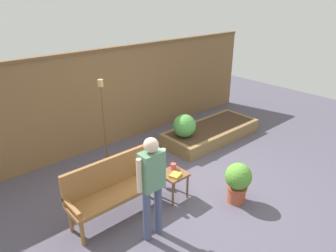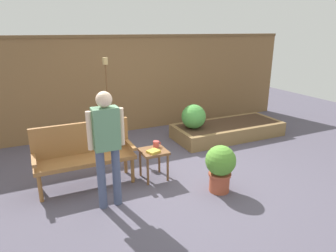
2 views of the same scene
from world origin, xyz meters
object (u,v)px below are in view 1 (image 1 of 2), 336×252
(cup_on_table, at_px, (173,166))
(person_by_bench, at_px, (152,181))
(shrub_near_bench, at_px, (184,126))
(tiki_torch, at_px, (103,109))
(garden_bench, at_px, (111,185))
(potted_boxwood, at_px, (238,180))
(book_on_table, at_px, (175,175))
(side_table, at_px, (174,177))

(cup_on_table, height_order, person_by_bench, person_by_bench)
(shrub_near_bench, bearing_deg, tiki_torch, 161.74)
(garden_bench, height_order, cup_on_table, garden_bench)
(cup_on_table, height_order, potted_boxwood, potted_boxwood)
(potted_boxwood, height_order, person_by_bench, person_by_bench)
(book_on_table, height_order, person_by_bench, person_by_bench)
(cup_on_table, xyz_separation_m, book_on_table, (-0.13, -0.19, -0.03))
(cup_on_table, relative_size, potted_boxwood, 0.19)
(book_on_table, height_order, potted_boxwood, potted_boxwood)
(potted_boxwood, bearing_deg, side_table, 133.02)
(side_table, bearing_deg, person_by_bench, -150.31)
(garden_bench, distance_m, shrub_near_bench, 2.53)
(side_table, relative_size, cup_on_table, 3.60)
(person_by_bench, bearing_deg, shrub_near_bench, 36.64)
(tiki_torch, bearing_deg, shrub_near_bench, -18.26)
(garden_bench, xyz_separation_m, person_by_bench, (0.18, -0.77, 0.39))
(tiki_torch, bearing_deg, potted_boxwood, -68.39)
(book_on_table, bearing_deg, potted_boxwood, -60.12)
(garden_bench, height_order, tiki_torch, tiki_torch)
(side_table, distance_m, cup_on_table, 0.19)
(garden_bench, distance_m, side_table, 1.06)
(book_on_table, bearing_deg, person_by_bench, -171.98)
(cup_on_table, distance_m, book_on_table, 0.23)
(person_by_bench, bearing_deg, tiki_torch, 75.50)
(book_on_table, height_order, shrub_near_bench, shrub_near_bench)
(garden_bench, height_order, potted_boxwood, garden_bench)
(garden_bench, xyz_separation_m, cup_on_table, (1.09, -0.19, -0.02))
(book_on_table, xyz_separation_m, person_by_bench, (-0.79, -0.38, 0.43))
(cup_on_table, relative_size, person_by_bench, 0.09)
(garden_bench, height_order, shrub_near_bench, garden_bench)
(garden_bench, height_order, book_on_table, garden_bench)
(book_on_table, height_order, tiki_torch, tiki_torch)
(shrub_near_bench, bearing_deg, garden_bench, -160.00)
(cup_on_table, height_order, tiki_torch, tiki_torch)
(garden_bench, distance_m, tiki_torch, 1.72)
(shrub_near_bench, height_order, person_by_bench, person_by_bench)
(shrub_near_bench, bearing_deg, cup_on_table, -140.46)
(garden_bench, xyz_separation_m, side_table, (1.00, -0.30, -0.15))
(shrub_near_bench, bearing_deg, potted_boxwood, -108.76)
(shrub_near_bench, relative_size, tiki_torch, 0.29)
(shrub_near_bench, xyz_separation_m, person_by_bench, (-2.20, -1.63, 0.38))
(book_on_table, relative_size, potted_boxwood, 0.25)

